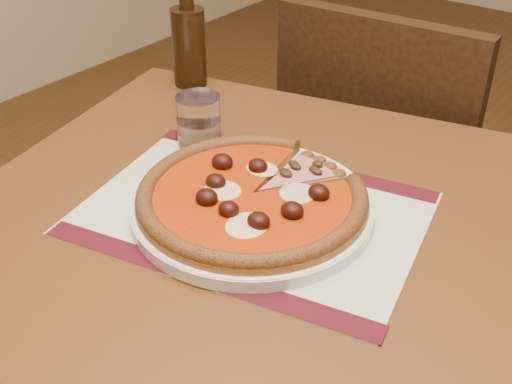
# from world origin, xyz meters

# --- Properties ---
(table) EXTENTS (0.96, 0.96, 0.75)m
(table) POSITION_xyz_m (-0.40, -0.56, 0.65)
(table) COLOR brown
(table) RESTS_ON ground
(chair_far) EXTENTS (0.45, 0.45, 0.89)m
(chair_far) POSITION_xyz_m (-0.48, 0.04, 0.51)
(chair_far) COLOR black
(chair_far) RESTS_ON ground
(placemat) EXTENTS (0.51, 0.41, 0.00)m
(placemat) POSITION_xyz_m (-0.40, -0.55, 0.75)
(placemat) COLOR beige
(placemat) RESTS_ON table
(plate) EXTENTS (0.33, 0.33, 0.02)m
(plate) POSITION_xyz_m (-0.40, -0.55, 0.76)
(plate) COLOR white
(plate) RESTS_ON placemat
(pizza) EXTENTS (0.31, 0.31, 0.04)m
(pizza) POSITION_xyz_m (-0.40, -0.55, 0.78)
(pizza) COLOR #AD7429
(pizza) RESTS_ON plate
(ham_slice) EXTENTS (0.09, 0.13, 0.02)m
(ham_slice) POSITION_xyz_m (-0.37, -0.47, 0.78)
(ham_slice) COLOR #AD7429
(ham_slice) RESTS_ON plate
(water_glass) EXTENTS (0.09, 0.09, 0.09)m
(water_glass) POSITION_xyz_m (-0.58, -0.45, 0.79)
(water_glass) COLOR white
(water_glass) RESTS_ON table
(bottle) EXTENTS (0.06, 0.06, 0.21)m
(bottle) POSITION_xyz_m (-0.76, -0.27, 0.83)
(bottle) COLOR #35200D
(bottle) RESTS_ON table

